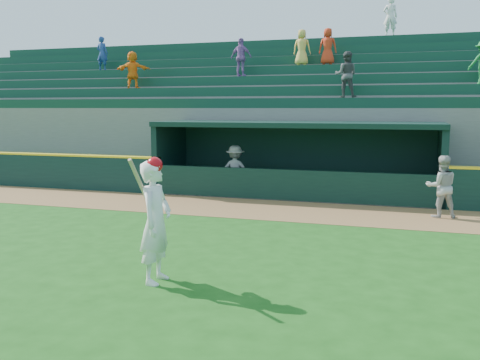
{
  "coord_description": "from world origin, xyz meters",
  "views": [
    {
      "loc": [
        3.67,
        -9.83,
        2.93
      ],
      "look_at": [
        0.0,
        1.6,
        1.3
      ],
      "focal_mm": 40.0,
      "sensor_mm": 36.0,
      "label": 1
    }
  ],
  "objects": [
    {
      "name": "warning_track",
      "position": [
        0.0,
        4.9,
        0.01
      ],
      "size": [
        40.0,
        3.0,
        0.01
      ],
      "primitive_type": "cube",
      "color": "brown",
      "rests_on": "ground"
    },
    {
      "name": "dugout_player_front",
      "position": [
        4.49,
        5.25,
        0.84
      ],
      "size": [
        0.93,
        0.79,
        1.67
      ],
      "primitive_type": "imported",
      "rotation": [
        0.0,
        0.0,
        3.35
      ],
      "color": "#A9A9A3",
      "rests_on": "ground"
    },
    {
      "name": "batter_at_plate",
      "position": [
        -0.35,
        -1.93,
        1.06
      ],
      "size": [
        0.52,
        0.87,
        2.14
      ],
      "color": "white",
      "rests_on": "ground"
    },
    {
      "name": "ground",
      "position": [
        0.0,
        0.0,
        0.0
      ],
      "size": [
        120.0,
        120.0,
        0.0
      ],
      "primitive_type": "plane",
      "color": "#174D13",
      "rests_on": "ground"
    },
    {
      "name": "dugout",
      "position": [
        0.0,
        8.0,
        1.36
      ],
      "size": [
        9.4,
        2.8,
        2.46
      ],
      "color": "slate",
      "rests_on": "ground"
    },
    {
      "name": "dugout_player_inside",
      "position": [
        -1.97,
        7.2,
        0.83
      ],
      "size": [
        1.16,
        0.79,
        1.67
      ],
      "primitive_type": "imported",
      "rotation": [
        0.0,
        0.0,
        3.31
      ],
      "color": "gray",
      "rests_on": "ground"
    },
    {
      "name": "stands",
      "position": [
        0.01,
        12.56,
        2.39
      ],
      "size": [
        34.5,
        6.31,
        7.59
      ],
      "color": "slate",
      "rests_on": "ground"
    }
  ]
}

